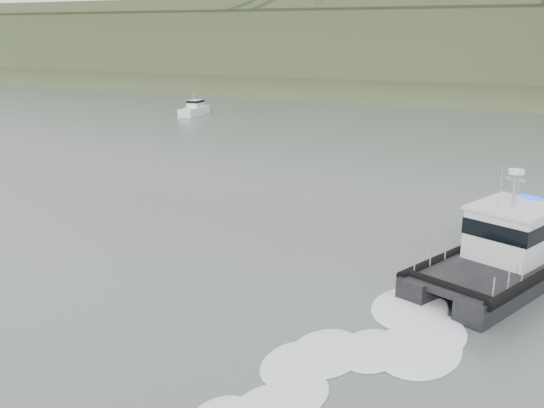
# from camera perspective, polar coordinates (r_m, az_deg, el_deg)

# --- Properties ---
(ground) EXTENTS (400.00, 400.00, 0.00)m
(ground) POSITION_cam_1_polar(r_m,az_deg,el_deg) (25.38, -5.47, -9.49)
(ground) COLOR #45534F
(ground) RESTS_ON ground
(headlands) EXTENTS (500.00, 105.36, 27.12)m
(headlands) POSITION_cam_1_polar(r_m,az_deg,el_deg) (145.67, 21.14, 13.36)
(headlands) COLOR #324225
(headlands) RESTS_ON ground
(patrol_boat) EXTENTS (7.75, 11.54, 5.27)m
(patrol_boat) POSITION_cam_1_polar(r_m,az_deg,el_deg) (29.35, 21.25, -4.19)
(patrol_boat) COLOR black
(patrol_boat) RESTS_ON ground
(motorboat) EXTENTS (2.44, 5.91, 3.17)m
(motorboat) POSITION_cam_1_polar(r_m,az_deg,el_deg) (83.55, -7.31, 8.84)
(motorboat) COLOR silver
(motorboat) RESTS_ON ground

